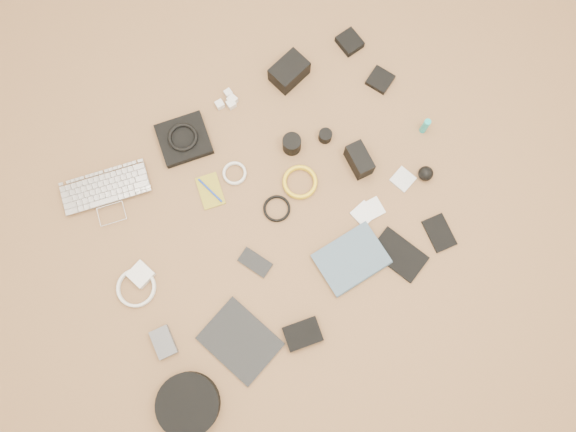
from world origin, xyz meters
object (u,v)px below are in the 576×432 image
headphone_case (188,404)px  tablet (240,341)px  laptop (109,200)px  phone (255,262)px  paperback (365,280)px  dslr_camera (289,72)px

headphone_case → tablet: bearing=18.9°
laptop → phone: (0.36, -0.51, -0.01)m
paperback → dslr_camera: bearing=-13.0°
laptop → dslr_camera: dslr_camera is taller
dslr_camera → headphone_case: size_ratio=0.65×
dslr_camera → phone: (-0.52, -0.59, -0.04)m
laptop → paperback: bearing=-35.1°
phone → headphone_case: size_ratio=0.54×
headphone_case → dslr_camera: bearing=42.3°
tablet → dslr_camera: bearing=31.7°
laptop → dslr_camera: size_ratio=2.34×
headphone_case → paperback: bearing=2.5°
laptop → tablet: 0.75m
laptop → paperback: laptop is taller
laptop → headphone_case: bearing=-83.3°
laptop → dslr_camera: bearing=19.3°
laptop → paperback: (0.68, -0.79, -0.00)m
laptop → phone: 0.63m
laptop → phone: laptop is taller
phone → headphone_case: (-0.47, -0.31, 0.03)m
laptop → tablet: laptop is taller
phone → laptop: bearing=100.4°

